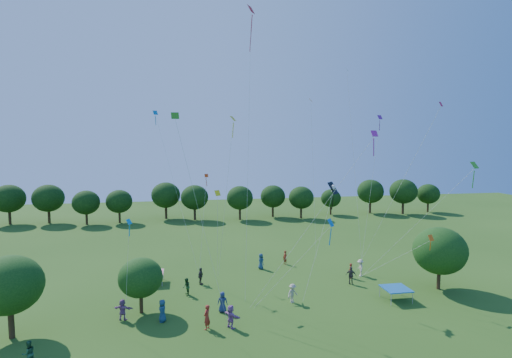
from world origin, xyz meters
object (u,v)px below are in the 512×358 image
Objects in this scene: near_tree_north at (141,278)px; pirate_kite at (333,189)px; tent_red_stripe at (152,273)px; tent_blue at (396,289)px; red_high_kite at (250,59)px; near_tree_east at (440,251)px; near_tree_west at (9,285)px.

near_tree_north is 17.79m from pirate_kite.
near_tree_north is 7.11m from tent_red_stripe.
pirate_kite is (16.44, 0.62, 6.77)m from near_tree_north.
near_tree_north is 2.06× the size of tent_red_stripe.
red_high_kite reaches higher than tent_blue.
near_tree_east reaches higher than near_tree_north.
red_high_kite reaches higher than near_tree_east.
near_tree_west is 9.05m from near_tree_north.
pirate_kite is at bearing -7.36° from red_high_kite.
red_high_kite is at bearing 13.46° from near_tree_west.
pirate_kite is (-10.62, 0.11, 6.01)m from near_tree_east.
tent_blue is 10.31m from pirate_kite.
near_tree_north is 0.50× the size of pirate_kite.
near_tree_east is at bearing 5.17° from near_tree_west.
near_tree_north reaches higher than tent_red_stripe.
near_tree_east is at bearing -3.35° from red_high_kite.
near_tree_west is at bearing -133.00° from tent_red_stripe.
near_tree_east is 12.21m from pirate_kite.
near_tree_west is 1.31× the size of near_tree_north.
tent_blue is at bearing -20.69° from tent_red_stripe.
near_tree_east is at bearing 1.08° from near_tree_north.
red_high_kite reaches higher than near_tree_west.
tent_blue is at bearing -3.24° from near_tree_north.
red_high_kite is at bearing 9.54° from near_tree_north.
near_tree_west is at bearing -162.45° from near_tree_north.
tent_red_stripe is at bearing 166.67° from near_tree_east.
tent_blue is (-5.34, -1.74, -2.66)m from near_tree_east.
near_tree_east reaches higher than tent_blue.
tent_red_stripe is at bearing 149.28° from red_high_kite.
pirate_kite reaches higher than near_tree_east.
tent_red_stripe is at bearing 159.31° from tent_blue.
tent_blue is (30.30, 1.48, -2.82)m from near_tree_west.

